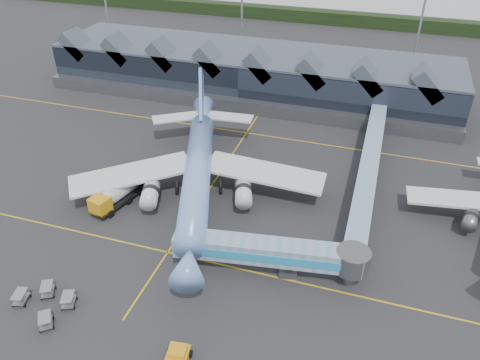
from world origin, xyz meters
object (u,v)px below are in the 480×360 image
(jet_bridge, at_px, (281,254))
(pushback_tug, at_px, (176,359))
(main_airliner, at_px, (198,169))
(fuel_truck, at_px, (120,191))

(jet_bridge, height_order, pushback_tug, jet_bridge)
(main_airliner, bearing_deg, pushback_tug, -91.30)
(jet_bridge, distance_m, pushback_tug, 17.77)
(fuel_truck, height_order, pushback_tug, fuel_truck)
(main_airliner, xyz_separation_m, jet_bridge, (16.59, -13.64, -0.94))
(jet_bridge, relative_size, fuel_truck, 2.26)
(fuel_truck, bearing_deg, pushback_tug, -35.80)
(main_airliner, relative_size, jet_bridge, 1.86)
(jet_bridge, bearing_deg, main_airliner, 131.86)
(jet_bridge, relative_size, pushback_tug, 5.55)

